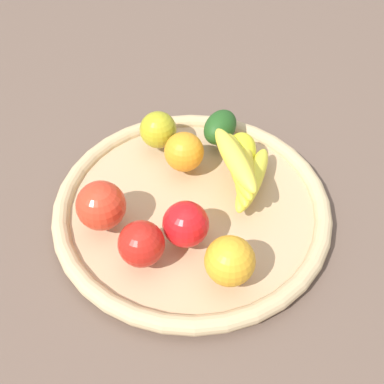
# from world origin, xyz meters

# --- Properties ---
(ground_plane) EXTENTS (2.40, 2.40, 0.00)m
(ground_plane) POSITION_xyz_m (0.00, 0.00, 0.00)
(ground_plane) COLOR brown
(ground_plane) RESTS_ON ground
(basket) EXTENTS (0.46, 0.46, 0.03)m
(basket) POSITION_xyz_m (0.00, 0.00, 0.02)
(basket) COLOR tan
(basket) RESTS_ON ground_plane
(apple_2) EXTENTS (0.11, 0.11, 0.08)m
(apple_2) POSITION_xyz_m (0.11, -0.09, 0.07)
(apple_2) COLOR red
(apple_2) RESTS_ON basket
(avocado) EXTENTS (0.08, 0.06, 0.05)m
(avocado) POSITION_xyz_m (-0.16, -0.04, 0.06)
(avocado) COLOR #204B19
(avocado) RESTS_ON basket
(apple_0) EXTENTS (0.09, 0.09, 0.07)m
(apple_0) POSITION_xyz_m (0.07, 0.03, 0.07)
(apple_0) COLOR red
(apple_0) RESTS_ON basket
(banana_bunch) EXTENTS (0.16, 0.14, 0.08)m
(banana_bunch) POSITION_xyz_m (-0.07, 0.05, 0.07)
(banana_bunch) COLOR yellow
(banana_bunch) RESTS_ON basket
(orange_1) EXTENTS (0.08, 0.08, 0.07)m
(orange_1) POSITION_xyz_m (0.09, 0.12, 0.07)
(orange_1) COLOR orange
(orange_1) RESTS_ON basket
(orange_0) EXTENTS (0.10, 0.10, 0.07)m
(orange_0) POSITION_xyz_m (-0.06, -0.05, 0.07)
(orange_0) COLOR orange
(orange_0) RESTS_ON basket
(lemon_0) EXTENTS (0.08, 0.08, 0.05)m
(lemon_0) POSITION_xyz_m (-0.13, 0.02, 0.06)
(lemon_0) COLOR yellow
(lemon_0) RESTS_ON basket
(apple_3) EXTENTS (0.08, 0.08, 0.07)m
(apple_3) POSITION_xyz_m (0.13, 0.00, 0.07)
(apple_3) COLOR red
(apple_3) RESTS_ON basket
(apple_1) EXTENTS (0.07, 0.07, 0.07)m
(apple_1) POSITION_xyz_m (-0.08, -0.12, 0.07)
(apple_1) COLOR #A49F1E
(apple_1) RESTS_ON basket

